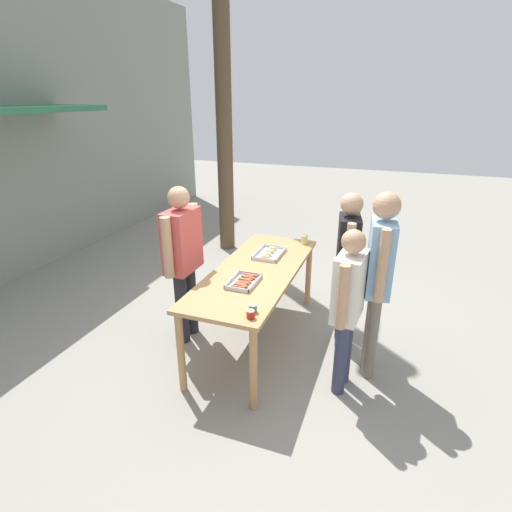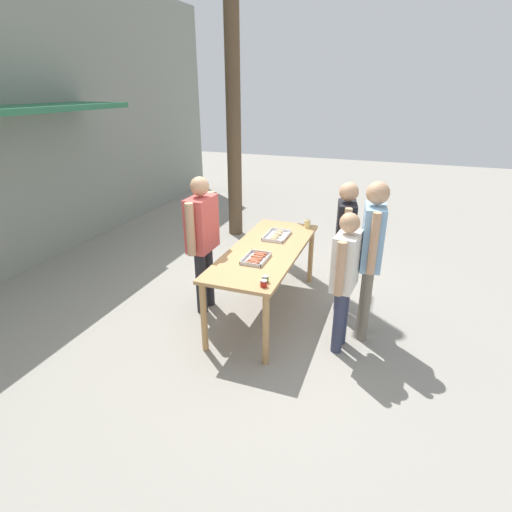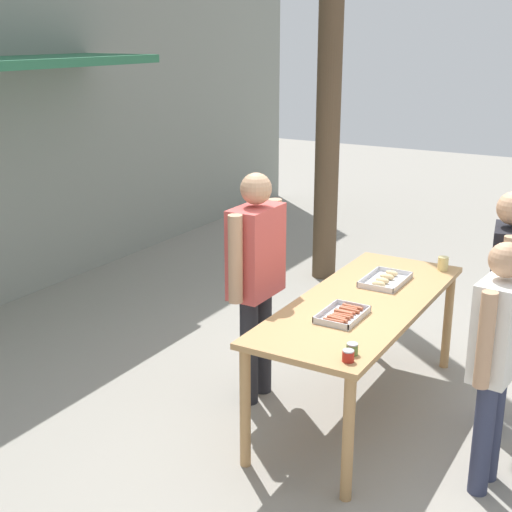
# 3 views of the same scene
# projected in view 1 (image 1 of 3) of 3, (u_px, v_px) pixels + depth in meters

# --- Properties ---
(ground_plane) EXTENTS (24.00, 24.00, 0.00)m
(ground_plane) POSITION_uv_depth(u_px,v_px,m) (256.00, 339.00, 4.52)
(ground_plane) COLOR gray
(serving_table) EXTENTS (2.17, 0.83, 0.86)m
(serving_table) POSITION_uv_depth(u_px,v_px,m) (256.00, 278.00, 4.23)
(serving_table) COLOR tan
(serving_table) RESTS_ON ground
(food_tray_sausages) EXTENTS (0.38, 0.25, 0.04)m
(food_tray_sausages) POSITION_uv_depth(u_px,v_px,m) (244.00, 282.00, 3.87)
(food_tray_sausages) COLOR silver
(food_tray_sausages) RESTS_ON serving_table
(food_tray_buns) EXTENTS (0.44, 0.28, 0.06)m
(food_tray_buns) POSITION_uv_depth(u_px,v_px,m) (269.00, 254.00, 4.56)
(food_tray_buns) COLOR silver
(food_tray_buns) RESTS_ON serving_table
(condiment_jar_mustard) EXTENTS (0.07, 0.07, 0.07)m
(condiment_jar_mustard) POSITION_uv_depth(u_px,v_px,m) (251.00, 314.00, 3.26)
(condiment_jar_mustard) COLOR #B22319
(condiment_jar_mustard) RESTS_ON serving_table
(condiment_jar_ketchup) EXTENTS (0.07, 0.07, 0.07)m
(condiment_jar_ketchup) POSITION_uv_depth(u_px,v_px,m) (253.00, 308.00, 3.35)
(condiment_jar_ketchup) COLOR #567A38
(condiment_jar_ketchup) RESTS_ON serving_table
(beer_cup) EXTENTS (0.08, 0.08, 0.11)m
(beer_cup) POSITION_uv_depth(u_px,v_px,m) (304.00, 240.00, 4.91)
(beer_cup) COLOR #DBC67A
(beer_cup) RESTS_ON serving_table
(person_server_behind_table) EXTENTS (0.65, 0.25, 1.73)m
(person_server_behind_table) POSITION_uv_depth(u_px,v_px,m) (183.00, 253.00, 4.20)
(person_server_behind_table) COLOR #232328
(person_server_behind_table) RESTS_ON ground
(person_customer_holding_hotdog) EXTENTS (0.57, 0.25, 1.55)m
(person_customer_holding_hotdog) POSITION_uv_depth(u_px,v_px,m) (348.00, 299.00, 3.45)
(person_customer_holding_hotdog) COLOR #333851
(person_customer_holding_hotdog) RESTS_ON ground
(person_customer_with_cup) EXTENTS (0.54, 0.27, 1.69)m
(person_customer_with_cup) POSITION_uv_depth(u_px,v_px,m) (347.00, 257.00, 4.08)
(person_customer_with_cup) COLOR #333851
(person_customer_with_cup) RESTS_ON ground
(person_customer_waiting_in_line) EXTENTS (0.55, 0.26, 1.81)m
(person_customer_waiting_in_line) POSITION_uv_depth(u_px,v_px,m) (379.00, 270.00, 3.60)
(person_customer_waiting_in_line) COLOR #756B5B
(person_customer_waiting_in_line) RESTS_ON ground
(utility_pole) EXTENTS (1.10, 0.26, 6.97)m
(utility_pole) POSITION_uv_depth(u_px,v_px,m) (221.00, 25.00, 5.95)
(utility_pole) COLOR brown
(utility_pole) RESTS_ON ground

